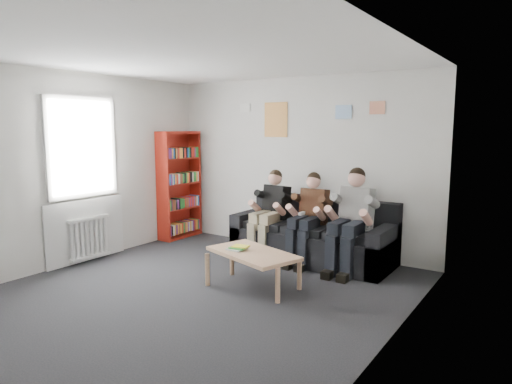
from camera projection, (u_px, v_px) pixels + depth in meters
room_shell at (190, 180)px, 5.10m from camera, size 5.00×5.00×5.00m
sofa at (314, 238)px, 6.66m from camera, size 2.31×0.94×0.89m
bookshelf at (180, 185)px, 7.98m from camera, size 0.28×0.84×1.86m
coffee_table at (253, 256)px, 5.49m from camera, size 1.12×0.62×0.45m
game_cases at (238, 248)px, 5.57m from camera, size 0.23×0.20×0.05m
person_left at (269, 213)px, 6.80m from camera, size 0.38×0.81×1.30m
person_middle at (308, 218)px, 6.44m from camera, size 0.38×0.80×1.30m
person_right at (350, 221)px, 6.08m from camera, size 0.42×0.91×1.39m
radiator at (90, 238)px, 6.59m from camera, size 0.10×0.64×0.60m
window at (84, 191)px, 6.53m from camera, size 0.05×1.30×2.36m
poster_large at (276, 120)px, 7.27m from camera, size 0.42×0.01×0.55m
poster_blue at (343, 112)px, 6.62m from camera, size 0.25×0.01×0.20m
poster_pink at (377, 108)px, 6.34m from camera, size 0.22×0.01×0.18m
poster_sign at (245, 108)px, 7.57m from camera, size 0.20×0.01×0.14m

